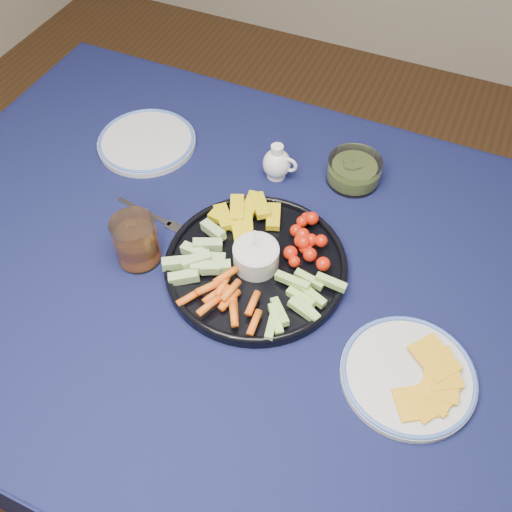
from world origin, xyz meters
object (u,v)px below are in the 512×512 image
at_px(juice_tumbler, 137,243).
at_px(crudite_platter, 255,263).
at_px(dining_table, 281,306).
at_px(cheese_plate, 409,374).
at_px(side_plate_extra, 147,141).
at_px(pickle_bowl, 354,171).
at_px(creamer_pitcher, 277,163).

bearing_deg(juice_tumbler, crudite_platter, 16.83).
relative_size(dining_table, crudite_platter, 4.71).
xyz_separation_m(cheese_plate, side_plate_extra, (-0.71, 0.33, -0.00)).
relative_size(crudite_platter, cheese_plate, 1.54).
distance_m(crudite_platter, side_plate_extra, 0.44).
relative_size(dining_table, side_plate_extra, 7.32).
height_order(crudite_platter, pickle_bowl, crudite_platter).
height_order(cheese_plate, juice_tumbler, juice_tumbler).
bearing_deg(juice_tumbler, dining_table, 12.31).
bearing_deg(dining_table, crudite_platter, 175.15).
relative_size(crudite_platter, side_plate_extra, 1.55).
bearing_deg(dining_table, juice_tumbler, -167.69).
height_order(crudite_platter, creamer_pitcher, crudite_platter).
relative_size(crudite_platter, juice_tumbler, 3.47).
height_order(juice_tumbler, side_plate_extra, juice_tumbler).
bearing_deg(pickle_bowl, cheese_plate, -60.71).
xyz_separation_m(pickle_bowl, side_plate_extra, (-0.48, -0.08, -0.02)).
bearing_deg(juice_tumbler, pickle_bowl, 50.33).
relative_size(crudite_platter, pickle_bowl, 2.99).
height_order(crudite_platter, cheese_plate, crudite_platter).
relative_size(pickle_bowl, side_plate_extra, 0.52).
bearing_deg(crudite_platter, juice_tumbler, -163.17).
height_order(dining_table, crudite_platter, crudite_platter).
xyz_separation_m(juice_tumbler, side_plate_extra, (-0.16, 0.30, -0.03)).
bearing_deg(cheese_plate, crudite_platter, 162.51).
bearing_deg(pickle_bowl, side_plate_extra, -169.92).
bearing_deg(crudite_platter, cheese_plate, -17.49).
bearing_deg(side_plate_extra, creamer_pitcher, 4.93).
bearing_deg(crudite_platter, dining_table, -4.85).
height_order(creamer_pitcher, cheese_plate, creamer_pitcher).
bearing_deg(cheese_plate, pickle_bowl, 119.29).
height_order(pickle_bowl, side_plate_extra, pickle_bowl).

